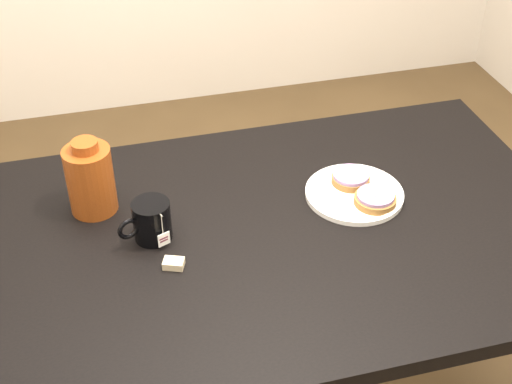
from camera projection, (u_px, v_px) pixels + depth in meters
table at (281, 254)px, 1.72m from camera, size 1.40×0.90×0.75m
plate at (354, 193)px, 1.77m from camera, size 0.24×0.24×0.02m
bagel_back at (351, 178)px, 1.79m from camera, size 0.10×0.10×0.03m
bagel_front at (375, 199)px, 1.72m from camera, size 0.11×0.11×0.03m
mug at (151, 221)px, 1.62m from camera, size 0.14×0.11×0.10m
teabag_pouch at (174, 263)px, 1.56m from camera, size 0.05×0.05×0.02m
bagel_package at (90, 179)px, 1.68m from camera, size 0.15×0.15×0.19m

